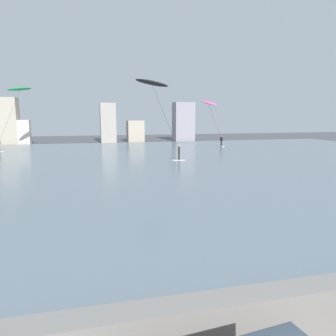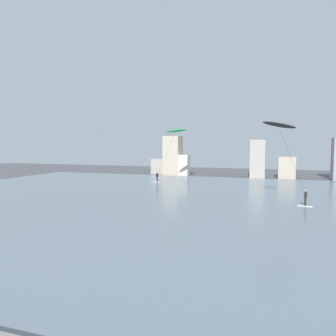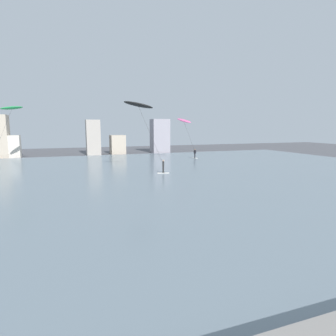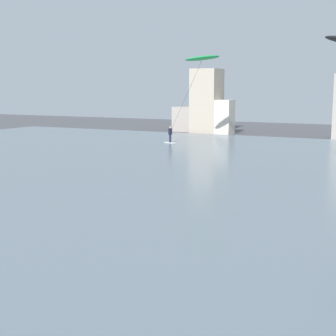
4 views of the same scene
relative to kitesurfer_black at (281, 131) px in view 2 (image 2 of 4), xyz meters
name	(u,v)px [view 2 (image 2 of 4)]	position (x,y,z in m)	size (l,w,h in m)	color
water_bay	(240,204)	(-3.87, -2.12, -7.63)	(84.00, 52.00, 0.10)	slate
far_shore_buildings	(237,161)	(-7.16, 26.11, -4.54)	(37.62, 5.78, 7.87)	#A89E93
kitesurfer_black	(281,131)	(0.00, 0.00, 0.00)	(5.20, 2.85, 8.82)	silver
kitesurfer_green	(175,135)	(-15.94, 14.31, 0.16)	(5.29, 3.40, 8.83)	silver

